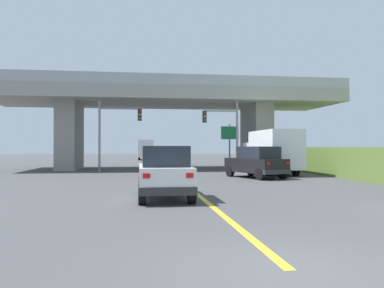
{
  "coord_description": "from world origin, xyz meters",
  "views": [
    {
      "loc": [
        -2.38,
        -5.88,
        1.97
      ],
      "look_at": [
        0.31,
        14.03,
        2.14
      ],
      "focal_mm": 35.99,
      "sensor_mm": 36.0,
      "label": 1
    }
  ],
  "objects_px": {
    "highway_sign": "(230,137)",
    "semi_truck_distant": "(146,149)",
    "suv_lead": "(164,172)",
    "box_truck": "(271,151)",
    "sedan_oncoming": "(153,156)",
    "traffic_signal_nearside": "(226,127)",
    "suv_crossing": "(256,162)",
    "traffic_signal_farside": "(114,126)"
  },
  "relations": [
    {
      "from": "highway_sign",
      "to": "semi_truck_distant",
      "type": "height_order",
      "value": "highway_sign"
    },
    {
      "from": "suv_lead",
      "to": "box_truck",
      "type": "xyz_separation_m",
      "value": [
        8.76,
        12.67,
        0.66
      ]
    },
    {
      "from": "sedan_oncoming",
      "to": "traffic_signal_nearside",
      "type": "distance_m",
      "value": 12.17
    },
    {
      "from": "suv_crossing",
      "to": "semi_truck_distant",
      "type": "distance_m",
      "value": 38.0
    },
    {
      "from": "suv_lead",
      "to": "box_truck",
      "type": "height_order",
      "value": "box_truck"
    },
    {
      "from": "box_truck",
      "to": "sedan_oncoming",
      "type": "relative_size",
      "value": 1.59
    },
    {
      "from": "suv_crossing",
      "to": "traffic_signal_farside",
      "type": "height_order",
      "value": "traffic_signal_farside"
    },
    {
      "from": "traffic_signal_nearside",
      "to": "traffic_signal_farside",
      "type": "relative_size",
      "value": 1.03
    },
    {
      "from": "traffic_signal_farside",
      "to": "semi_truck_distant",
      "type": "height_order",
      "value": "traffic_signal_farside"
    },
    {
      "from": "suv_lead",
      "to": "sedan_oncoming",
      "type": "distance_m",
      "value": 26.62
    },
    {
      "from": "sedan_oncoming",
      "to": "semi_truck_distant",
      "type": "relative_size",
      "value": 0.69
    },
    {
      "from": "suv_lead",
      "to": "suv_crossing",
      "type": "xyz_separation_m",
      "value": [
        6.49,
        9.1,
        0.0
      ]
    },
    {
      "from": "suv_crossing",
      "to": "traffic_signal_nearside",
      "type": "relative_size",
      "value": 0.83
    },
    {
      "from": "suv_lead",
      "to": "highway_sign",
      "type": "distance_m",
      "value": 20.07
    },
    {
      "from": "box_truck",
      "to": "highway_sign",
      "type": "relative_size",
      "value": 1.89
    },
    {
      "from": "sedan_oncoming",
      "to": "semi_truck_distant",
      "type": "distance_m",
      "value": 19.93
    },
    {
      "from": "suv_crossing",
      "to": "traffic_signal_farside",
      "type": "xyz_separation_m",
      "value": [
        -9.49,
        7.33,
        2.65
      ]
    },
    {
      "from": "traffic_signal_nearside",
      "to": "highway_sign",
      "type": "distance_m",
      "value": 2.8
    },
    {
      "from": "traffic_signal_farside",
      "to": "semi_truck_distant",
      "type": "distance_m",
      "value": 30.31
    },
    {
      "from": "traffic_signal_nearside",
      "to": "semi_truck_distant",
      "type": "bearing_deg",
      "value": 101.43
    },
    {
      "from": "semi_truck_distant",
      "to": "traffic_signal_nearside",
      "type": "bearing_deg",
      "value": -78.57
    },
    {
      "from": "sedan_oncoming",
      "to": "traffic_signal_nearside",
      "type": "xyz_separation_m",
      "value": [
        5.68,
        -10.45,
        2.6
      ]
    },
    {
      "from": "box_truck",
      "to": "sedan_oncoming",
      "type": "height_order",
      "value": "box_truck"
    },
    {
      "from": "box_truck",
      "to": "sedan_oncoming",
      "type": "distance_m",
      "value": 16.27
    },
    {
      "from": "box_truck",
      "to": "sedan_oncoming",
      "type": "xyz_separation_m",
      "value": [
        -8.36,
        13.94,
        -0.66
      ]
    },
    {
      "from": "traffic_signal_nearside",
      "to": "highway_sign",
      "type": "xyz_separation_m",
      "value": [
        0.93,
        2.55,
        -0.69
      ]
    },
    {
      "from": "highway_sign",
      "to": "semi_truck_distant",
      "type": "bearing_deg",
      "value": 104.26
    },
    {
      "from": "sedan_oncoming",
      "to": "highway_sign",
      "type": "bearing_deg",
      "value": -50.09
    },
    {
      "from": "suv_lead",
      "to": "traffic_signal_nearside",
      "type": "height_order",
      "value": "traffic_signal_nearside"
    },
    {
      "from": "traffic_signal_farside",
      "to": "box_truck",
      "type": "bearing_deg",
      "value": -17.76
    },
    {
      "from": "box_truck",
      "to": "suv_crossing",
      "type": "bearing_deg",
      "value": -122.42
    },
    {
      "from": "box_truck",
      "to": "traffic_signal_farside",
      "type": "distance_m",
      "value": 12.51
    },
    {
      "from": "traffic_signal_nearside",
      "to": "semi_truck_distant",
      "type": "relative_size",
      "value": 0.83
    },
    {
      "from": "semi_truck_distant",
      "to": "traffic_signal_farside",
      "type": "bearing_deg",
      "value": -95.58
    },
    {
      "from": "suv_lead",
      "to": "semi_truck_distant",
      "type": "relative_size",
      "value": 0.64
    },
    {
      "from": "suv_crossing",
      "to": "box_truck",
      "type": "height_order",
      "value": "box_truck"
    },
    {
      "from": "box_truck",
      "to": "highway_sign",
      "type": "bearing_deg",
      "value": 106.15
    },
    {
      "from": "highway_sign",
      "to": "traffic_signal_nearside",
      "type": "bearing_deg",
      "value": -110.1
    },
    {
      "from": "traffic_signal_farside",
      "to": "traffic_signal_nearside",
      "type": "bearing_deg",
      "value": -1.73
    },
    {
      "from": "suv_crossing",
      "to": "sedan_oncoming",
      "type": "bearing_deg",
      "value": 89.44
    },
    {
      "from": "semi_truck_distant",
      "to": "box_truck",
      "type": "bearing_deg",
      "value": -75.4
    },
    {
      "from": "suv_lead",
      "to": "semi_truck_distant",
      "type": "bearing_deg",
      "value": 90.08
    }
  ]
}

